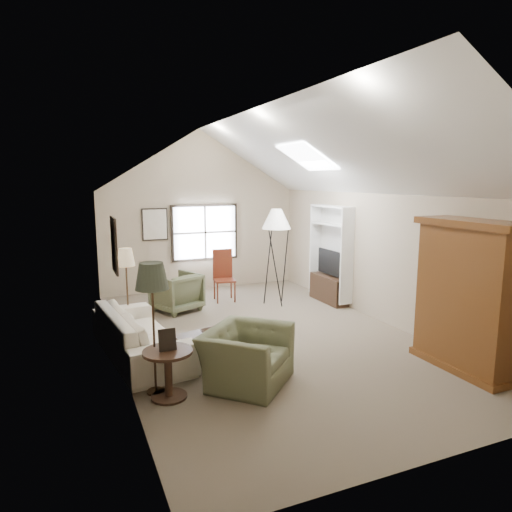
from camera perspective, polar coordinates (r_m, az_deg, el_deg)
name	(u,v)px	position (r m, az deg, el deg)	size (l,w,h in m)	color
room_shell	(265,153)	(7.80, 1.17, 12.75)	(5.01, 8.01, 4.00)	#736852
window	(205,232)	(11.62, -6.40, 2.95)	(1.72, 0.08, 1.42)	black
skylight	(307,156)	(9.19, 6.41, 12.28)	(0.80, 1.20, 0.52)	white
wall_art	(137,234)	(9.20, -14.69, 2.72)	(1.97, 3.71, 0.88)	black
armoire	(469,296)	(7.33, 25.10, -4.56)	(0.60, 1.50, 2.20)	brown
tv_alcove	(331,252)	(10.44, 9.31, 0.48)	(0.32, 1.30, 2.10)	white
media_console	(329,289)	(10.59, 9.09, -4.07)	(0.34, 1.18, 0.60)	#382316
tv_panel	(330,262)	(10.46, 9.18, -0.77)	(0.05, 0.90, 0.55)	black
sofa	(140,333)	(7.55, -14.25, -9.29)	(2.55, 1.00, 0.74)	white
armchair_near	(246,356)	(6.38, -1.21, -12.43)	(1.17, 1.03, 0.76)	#596043
armchair_far	(176,292)	(9.87, -9.92, -4.46)	(0.87, 0.89, 0.81)	#5A6446
coffee_table	(209,349)	(7.07, -5.90, -11.46)	(0.95, 0.53, 0.49)	#342315
bowl	(209,332)	(6.97, -5.94, -9.38)	(0.23, 0.23, 0.06)	#3D2519
side_table	(168,374)	(6.11, -10.89, -14.29)	(0.64, 0.64, 0.64)	#392017
side_chair	(224,276)	(10.50, -3.97, -2.47)	(0.46, 0.46, 1.18)	maroon
tripod_lamp	(276,256)	(10.09, 2.54, -0.06)	(0.63, 0.63, 2.18)	silver
dark_lamp	(154,328)	(6.07, -12.67, -8.77)	(0.43, 0.43, 1.78)	black
tan_lamp	(127,290)	(8.57, -15.80, -4.13)	(0.32, 0.32, 1.59)	tan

